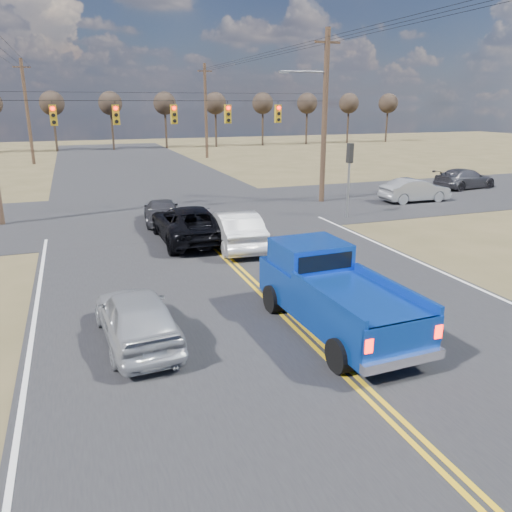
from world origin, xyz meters
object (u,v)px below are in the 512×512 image
object	(u,v)px
silver_suv	(136,316)
dgrey_car_queue	(162,211)
pickup_truck	(332,293)
white_car_queue	(235,229)
black_suv	(189,224)
cross_car_east_near	(415,190)
cross_car_east_far	(465,179)

from	to	relation	value
silver_suv	dgrey_car_queue	size ratio (longest dim) A/B	0.99
pickup_truck	white_car_queue	bearing A→B (deg)	87.78
silver_suv	white_car_queue	xyz separation A→B (m)	(5.02, 7.55, 0.07)
white_car_queue	dgrey_car_queue	world-z (taller)	white_car_queue
white_car_queue	pickup_truck	bearing A→B (deg)	94.41
silver_suv	black_suv	bearing A→B (deg)	-114.38
pickup_truck	silver_suv	xyz separation A→B (m)	(-5.01, 0.98, -0.31)
black_suv	dgrey_car_queue	bearing A→B (deg)	-82.36
cross_car_east_near	cross_car_east_far	distance (m)	7.21
pickup_truck	white_car_queue	size ratio (longest dim) A/B	1.21
pickup_truck	cross_car_east_near	size ratio (longest dim) A/B	1.32
cross_car_east_near	cross_car_east_far	xyz separation A→B (m)	(6.55, 3.00, -0.01)
silver_suv	cross_car_east_near	distance (m)	23.03
dgrey_car_queue	cross_car_east_near	xyz separation A→B (m)	(15.74, 0.49, 0.10)
white_car_queue	dgrey_car_queue	distance (m)	5.90
white_car_queue	dgrey_car_queue	size ratio (longest dim) A/B	1.11
dgrey_car_queue	black_suv	bearing A→B (deg)	103.84
cross_car_east_near	cross_car_east_far	world-z (taller)	cross_car_east_near
black_suv	cross_car_east_far	distance (m)	22.96
dgrey_car_queue	cross_car_east_far	bearing A→B (deg)	-165.17
white_car_queue	cross_car_east_far	distance (m)	22.08
pickup_truck	dgrey_car_queue	distance (m)	14.20
white_car_queue	cross_car_east_near	size ratio (longest dim) A/B	1.09
pickup_truck	silver_suv	size ratio (longest dim) A/B	1.36
silver_suv	cross_car_east_near	bearing A→B (deg)	-148.06
black_suv	white_car_queue	bearing A→B (deg)	133.22
silver_suv	dgrey_car_queue	world-z (taller)	silver_suv
black_suv	white_car_queue	world-z (taller)	black_suv
pickup_truck	silver_suv	world-z (taller)	pickup_truck
cross_car_east_near	cross_car_east_far	size ratio (longest dim) A/B	0.89
dgrey_car_queue	cross_car_east_far	world-z (taller)	cross_car_east_far
black_suv	cross_car_east_far	xyz separation A→B (m)	(21.76, 7.31, -0.08)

